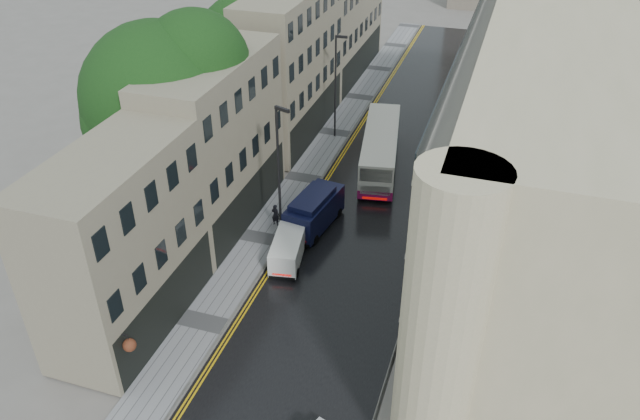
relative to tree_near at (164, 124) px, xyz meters
The scene contains 14 objects.
road 16.14m from the tree_near, 30.96° to the left, with size 9.00×85.00×0.02m, color black.
left_sidewalk 12.16m from the tree_near, 48.44° to the left, with size 2.70×85.00×0.12m, color gray.
right_sidewalk 20.59m from the tree_near, 22.73° to the left, with size 1.80×85.00×0.12m, color slate.
old_shop_row 10.50m from the tree_near, 73.04° to the left, with size 4.50×56.00×12.00m, color gray, non-canonical shape.
modern_block 23.58m from the tree_near, 14.74° to the left, with size 8.00×40.00×14.00m, color beige, non-canonical shape.
tree_near is the anchor object (origin of this frame).
tree_far 13.02m from the tree_near, 88.68° to the left, with size 9.24×9.24×12.46m, color black, non-canonical shape.
cream_bus 14.61m from the tree_near, 35.49° to the left, with size 2.50×10.98×2.99m, color beige, non-canonical shape.
white_lorry 23.82m from the tree_near, 48.64° to the left, with size 2.10×6.99×3.67m, color silver, non-canonical shape.
white_van 11.23m from the tree_near, 25.06° to the right, with size 1.67×3.91×1.77m, color white, non-canonical shape.
navy_van 9.95m from the tree_near, ahead, with size 2.06×5.15×2.63m, color black, non-canonical shape.
pedestrian 9.25m from the tree_near, ahead, with size 0.57×0.38×1.58m, color black.
lamp_post_near 8.12m from the tree_near, ahead, with size 1.03×0.23×9.14m, color black, non-canonical shape.
lamp_post_far 16.73m from the tree_near, 65.72° to the left, with size 0.97×0.22×8.64m, color black, non-canonical shape.
Camera 1 is at (7.94, -11.15, 23.60)m, focal length 35.00 mm.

